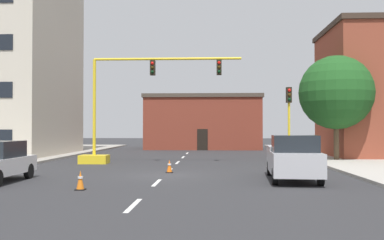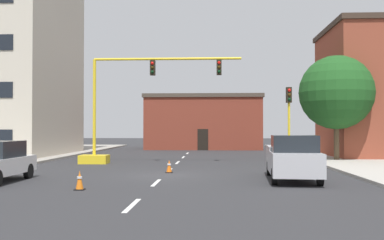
# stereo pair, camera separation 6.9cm
# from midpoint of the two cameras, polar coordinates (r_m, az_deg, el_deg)

# --- Properties ---
(ground_plane) EXTENTS (160.00, 160.00, 0.00)m
(ground_plane) POSITION_cam_midpoint_polar(r_m,az_deg,el_deg) (21.95, -3.48, -7.03)
(ground_plane) COLOR #2D2D30
(sidewalk_left) EXTENTS (6.00, 56.00, 0.14)m
(sidewalk_left) POSITION_cam_midpoint_polar(r_m,az_deg,el_deg) (33.04, -22.90, -4.81)
(sidewalk_left) COLOR #9E998E
(sidewalk_left) RESTS_ON ground_plane
(sidewalk_right) EXTENTS (6.00, 56.00, 0.14)m
(sidewalk_right) POSITION_cam_midpoint_polar(r_m,az_deg,el_deg) (31.26, 20.61, -5.05)
(sidewalk_right) COLOR #B2ADA3
(sidewalk_right) RESTS_ON ground_plane
(lane_stripe_seg_1) EXTENTS (0.16, 2.40, 0.01)m
(lane_stripe_seg_1) POSITION_cam_midpoint_polar(r_m,az_deg,el_deg) (13.61, -7.49, -10.71)
(lane_stripe_seg_1) COLOR silver
(lane_stripe_seg_1) RESTS_ON ground_plane
(lane_stripe_seg_2) EXTENTS (0.16, 2.40, 0.01)m
(lane_stripe_seg_2) POSITION_cam_midpoint_polar(r_m,az_deg,el_deg) (18.99, -4.49, -7.95)
(lane_stripe_seg_2) COLOR silver
(lane_stripe_seg_2) RESTS_ON ground_plane
(lane_stripe_seg_3) EXTENTS (0.16, 2.40, 0.01)m
(lane_stripe_seg_3) POSITION_cam_midpoint_polar(r_m,az_deg,el_deg) (24.43, -2.83, -6.41)
(lane_stripe_seg_3) COLOR silver
(lane_stripe_seg_3) RESTS_ON ground_plane
(lane_stripe_seg_4) EXTENTS (0.16, 2.40, 0.01)m
(lane_stripe_seg_4) POSITION_cam_midpoint_polar(r_m,az_deg,el_deg) (29.89, -1.78, -5.43)
(lane_stripe_seg_4) COLOR silver
(lane_stripe_seg_4) RESTS_ON ground_plane
(lane_stripe_seg_5) EXTENTS (0.16, 2.40, 0.01)m
(lane_stripe_seg_5) POSITION_cam_midpoint_polar(r_m,az_deg,el_deg) (35.36, -1.06, -4.75)
(lane_stripe_seg_5) COLOR silver
(lane_stripe_seg_5) RESTS_ON ground_plane
(lane_stripe_seg_6) EXTENTS (0.16, 2.40, 0.01)m
(lane_stripe_seg_6) POSITION_cam_midpoint_polar(r_m,az_deg,el_deg) (40.84, -0.53, -4.25)
(lane_stripe_seg_6) COLOR silver
(lane_stripe_seg_6) RESTS_ON ground_plane
(building_brick_center) EXTENTS (12.69, 7.91, 5.91)m
(building_brick_center) POSITION_cam_midpoint_polar(r_m,az_deg,el_deg) (50.06, 1.54, -0.27)
(building_brick_center) COLOR brown
(building_brick_center) RESTS_ON ground_plane
(traffic_signal_gantry) EXTENTS (10.40, 1.20, 6.83)m
(traffic_signal_gantry) POSITION_cam_midpoint_polar(r_m,az_deg,el_deg) (29.30, -9.61, -0.96)
(traffic_signal_gantry) COLOR yellow
(traffic_signal_gantry) RESTS_ON ground_plane
(traffic_light_pole_right) EXTENTS (0.32, 0.47, 4.80)m
(traffic_light_pole_right) POSITION_cam_midpoint_polar(r_m,az_deg,el_deg) (28.04, 12.30, 1.51)
(traffic_light_pole_right) COLOR yellow
(traffic_light_pole_right) RESTS_ON ground_plane
(tree_right_mid) EXTENTS (5.08, 5.08, 7.29)m
(tree_right_mid) POSITION_cam_midpoint_polar(r_m,az_deg,el_deg) (32.35, 17.95, 3.35)
(tree_right_mid) COLOR brown
(tree_right_mid) RESTS_ON ground_plane
(pickup_truck_silver) EXTENTS (2.36, 5.52, 1.99)m
(pickup_truck_silver) POSITION_cam_midpoint_polar(r_m,az_deg,el_deg) (20.23, 12.74, -4.75)
(pickup_truck_silver) COLOR #BCBCC1
(pickup_truck_silver) RESTS_ON ground_plane
(traffic_cone_roadside_a) EXTENTS (0.36, 0.36, 0.73)m
(traffic_cone_roadside_a) POSITION_cam_midpoint_polar(r_m,az_deg,el_deg) (17.21, -14.00, -7.46)
(traffic_cone_roadside_a) COLOR black
(traffic_cone_roadside_a) RESTS_ON ground_plane
(traffic_cone_roadside_b) EXTENTS (0.36, 0.36, 0.67)m
(traffic_cone_roadside_b) POSITION_cam_midpoint_polar(r_m,az_deg,el_deg) (23.15, -2.84, -5.91)
(traffic_cone_roadside_b) COLOR black
(traffic_cone_roadside_b) RESTS_ON ground_plane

